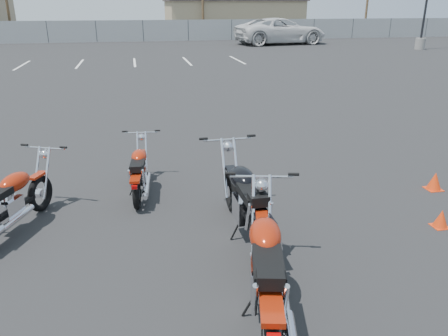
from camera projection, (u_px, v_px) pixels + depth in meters
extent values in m
plane|color=black|center=(219.00, 222.00, 6.66)|extent=(120.00, 120.00, 0.00)
torus|color=black|center=(40.00, 193.00, 6.95)|extent=(0.33, 0.58, 0.59)
cylinder|color=silver|center=(40.00, 193.00, 6.95)|extent=(0.15, 0.18, 0.16)
cube|color=black|center=(11.00, 211.00, 6.28)|extent=(0.49, 0.99, 0.06)
cube|color=silver|center=(9.00, 208.00, 6.22)|extent=(0.40, 0.45, 0.29)
cylinder|color=silver|center=(6.00, 197.00, 6.16)|extent=(0.28, 0.30, 0.26)
ellipsoid|color=#981F09|center=(15.00, 182.00, 6.32)|extent=(0.50, 0.64, 0.25)
cube|color=#981F09|center=(37.00, 175.00, 6.84)|extent=(0.25, 0.36, 0.04)
cylinder|color=silver|center=(9.00, 225.00, 6.01)|extent=(0.50, 1.03, 0.13)
cylinder|color=silver|center=(47.00, 173.00, 6.93)|extent=(0.19, 0.38, 0.77)
cylinder|color=silver|center=(37.00, 172.00, 6.96)|extent=(0.19, 0.38, 0.77)
sphere|color=silver|center=(45.00, 154.00, 7.00)|extent=(0.21, 0.21, 0.16)
cylinder|color=silver|center=(45.00, 148.00, 6.99)|extent=(0.64, 0.29, 0.03)
cylinder|color=black|center=(63.00, 147.00, 6.89)|extent=(0.12, 0.08, 0.04)
cylinder|color=black|center=(24.00, 145.00, 7.02)|extent=(0.12, 0.08, 0.04)
cylinder|color=black|center=(1.00, 224.00, 6.29)|extent=(0.15, 0.08, 0.29)
torus|color=black|center=(232.00, 191.00, 6.93)|extent=(0.13, 0.67, 0.67)
cylinder|color=silver|center=(232.00, 191.00, 6.93)|extent=(0.11, 0.18, 0.18)
torus|color=black|center=(262.00, 242.00, 5.45)|extent=(0.13, 0.67, 0.67)
cylinder|color=silver|center=(262.00, 242.00, 5.45)|extent=(0.11, 0.18, 0.18)
cube|color=black|center=(245.00, 211.00, 6.18)|extent=(0.13, 1.17, 0.07)
cube|color=silver|center=(246.00, 208.00, 6.10)|extent=(0.32, 0.43, 0.33)
cylinder|color=silver|center=(247.00, 195.00, 6.03)|extent=(0.23, 0.28, 0.29)
ellipsoid|color=black|center=(242.00, 178.00, 6.21)|extent=(0.35, 0.65, 0.29)
cube|color=black|center=(252.00, 194.00, 5.73)|extent=(0.30, 0.62, 0.11)
cube|color=black|center=(259.00, 200.00, 5.46)|extent=(0.25, 0.20, 0.13)
cube|color=black|center=(263.00, 218.00, 5.31)|extent=(0.21, 0.47, 0.06)
cube|color=black|center=(232.00, 171.00, 6.81)|extent=(0.15, 0.38, 0.04)
cylinder|color=silver|center=(269.00, 215.00, 5.54)|extent=(0.06, 0.21, 0.44)
cylinder|color=silver|center=(248.00, 217.00, 5.48)|extent=(0.06, 0.21, 0.44)
cylinder|color=silver|center=(264.00, 225.00, 5.93)|extent=(0.12, 1.23, 0.14)
cylinder|color=silver|center=(273.00, 236.00, 5.60)|extent=(0.14, 0.40, 0.15)
cylinder|color=silver|center=(236.00, 167.00, 6.95)|extent=(0.06, 0.45, 0.88)
cylinder|color=silver|center=(224.00, 168.00, 6.91)|extent=(0.06, 0.45, 0.88)
sphere|color=silver|center=(228.00, 147.00, 6.99)|extent=(0.18, 0.18, 0.18)
cylinder|color=silver|center=(227.00, 139.00, 6.97)|extent=(0.78, 0.04, 0.03)
cylinder|color=black|center=(251.00, 136.00, 7.01)|extent=(0.13, 0.04, 0.04)
cylinder|color=black|center=(203.00, 139.00, 6.85)|extent=(0.13, 0.04, 0.04)
cylinder|color=black|center=(236.00, 229.00, 6.12)|extent=(0.18, 0.03, 0.33)
cube|color=#990505|center=(271.00, 234.00, 5.07)|extent=(0.11, 0.07, 0.07)
torus|color=black|center=(142.00, 167.00, 8.19)|extent=(0.15, 0.53, 0.52)
cylinder|color=silver|center=(142.00, 167.00, 8.19)|extent=(0.10, 0.15, 0.14)
torus|color=black|center=(137.00, 194.00, 7.02)|extent=(0.15, 0.53, 0.52)
cylinder|color=silver|center=(137.00, 194.00, 7.02)|extent=(0.10, 0.15, 0.14)
cube|color=black|center=(140.00, 177.00, 7.59)|extent=(0.18, 0.91, 0.05)
cube|color=silver|center=(139.00, 175.00, 7.53)|extent=(0.27, 0.35, 0.26)
cylinder|color=silver|center=(139.00, 167.00, 7.48)|extent=(0.19, 0.23, 0.23)
ellipsoid|color=#981F09|center=(139.00, 156.00, 7.62)|extent=(0.31, 0.53, 0.22)
cube|color=black|center=(137.00, 166.00, 7.24)|extent=(0.27, 0.50, 0.09)
cube|color=black|center=(136.00, 168.00, 7.03)|extent=(0.21, 0.17, 0.10)
cube|color=#981F09|center=(135.00, 178.00, 6.91)|extent=(0.19, 0.38, 0.04)
cube|color=#981F09|center=(141.00, 153.00, 8.09)|extent=(0.14, 0.30, 0.03)
cylinder|color=silver|center=(143.00, 178.00, 7.07)|extent=(0.06, 0.16, 0.34)
cylinder|color=silver|center=(130.00, 178.00, 7.05)|extent=(0.06, 0.16, 0.34)
cylinder|color=silver|center=(147.00, 186.00, 7.38)|extent=(0.17, 0.96, 0.11)
cylinder|color=silver|center=(146.00, 191.00, 7.12)|extent=(0.13, 0.32, 0.11)
cylinder|color=silver|center=(146.00, 151.00, 8.20)|extent=(0.07, 0.35, 0.68)
cylinder|color=silver|center=(138.00, 151.00, 8.18)|extent=(0.07, 0.35, 0.68)
sphere|color=silver|center=(142.00, 137.00, 8.24)|extent=(0.15, 0.15, 0.14)
cylinder|color=silver|center=(141.00, 133.00, 8.22)|extent=(0.61, 0.09, 0.03)
cylinder|color=black|center=(157.00, 131.00, 8.22)|extent=(0.11, 0.04, 0.03)
cylinder|color=black|center=(125.00, 131.00, 8.17)|extent=(0.11, 0.04, 0.03)
cylinder|color=black|center=(133.00, 188.00, 7.56)|extent=(0.14, 0.03, 0.26)
cube|color=#990505|center=(134.00, 187.00, 6.72)|extent=(0.09, 0.06, 0.05)
torus|color=black|center=(261.00, 244.00, 5.40)|extent=(0.28, 0.69, 0.67)
cylinder|color=silver|center=(261.00, 244.00, 5.40)|extent=(0.15, 0.20, 0.18)
cube|color=black|center=(265.00, 280.00, 4.62)|extent=(0.38, 1.17, 0.07)
cube|color=silver|center=(265.00, 278.00, 4.55)|extent=(0.41, 0.49, 0.34)
cylinder|color=silver|center=(266.00, 261.00, 4.47)|extent=(0.28, 0.33, 0.30)
ellipsoid|color=#981F09|center=(265.00, 235.00, 4.66)|extent=(0.49, 0.71, 0.29)
cube|color=black|center=(268.00, 265.00, 4.16)|extent=(0.43, 0.67, 0.11)
cube|color=black|center=(270.00, 278.00, 3.88)|extent=(0.29, 0.25, 0.13)
cube|color=#981F09|center=(272.00, 307.00, 3.73)|extent=(0.31, 0.51, 0.06)
cube|color=#981F09|center=(262.00, 218.00, 5.28)|extent=(0.23, 0.41, 0.04)
cylinder|color=silver|center=(285.00, 301.00, 3.93)|extent=(0.10, 0.21, 0.44)
cylinder|color=silver|center=(255.00, 300.00, 3.94)|extent=(0.10, 0.21, 0.44)
cylinder|color=silver|center=(285.00, 306.00, 4.32)|extent=(0.39, 1.23, 0.14)
cylinder|color=silver|center=(289.00, 330.00, 3.98)|extent=(0.22, 0.42, 0.15)
cylinder|color=silver|center=(270.00, 213.00, 5.40)|extent=(0.15, 0.45, 0.89)
cylinder|color=silver|center=(253.00, 213.00, 5.40)|extent=(0.15, 0.45, 0.89)
sphere|color=silver|center=(261.00, 186.00, 5.46)|extent=(0.22, 0.22, 0.18)
cylinder|color=silver|center=(262.00, 177.00, 5.45)|extent=(0.77, 0.22, 0.03)
cylinder|color=black|center=(294.00, 174.00, 5.40)|extent=(0.14, 0.07, 0.04)
cylinder|color=black|center=(230.00, 174.00, 5.42)|extent=(0.14, 0.07, 0.04)
cylinder|color=black|center=(250.00, 303.00, 4.60)|extent=(0.18, 0.07, 0.34)
cone|color=red|center=(435.00, 181.00, 7.79)|extent=(0.25, 0.25, 0.31)
cube|color=red|center=(433.00, 189.00, 7.84)|extent=(0.27, 0.27, 0.01)
cone|color=red|center=(441.00, 218.00, 6.48)|extent=(0.21, 0.21, 0.26)
cube|color=red|center=(440.00, 226.00, 6.53)|extent=(0.23, 0.23, 0.01)
cylinder|color=gray|center=(420.00, 44.00, 31.77)|extent=(0.70, 0.70, 0.80)
cube|color=gray|center=(143.00, 31.00, 38.42)|extent=(80.00, 0.04, 1.80)
cylinder|color=black|center=(47.00, 32.00, 36.91)|extent=(0.06, 0.06, 1.80)
cylinder|color=black|center=(96.00, 31.00, 37.66)|extent=(0.06, 0.06, 1.80)
cylinder|color=black|center=(143.00, 31.00, 38.42)|extent=(0.06, 0.06, 1.80)
cylinder|color=black|center=(188.00, 30.00, 39.17)|extent=(0.06, 0.06, 1.80)
cylinder|color=black|center=(232.00, 30.00, 39.93)|extent=(0.06, 0.06, 1.80)
cylinder|color=black|center=(273.00, 29.00, 40.68)|extent=(0.06, 0.06, 1.80)
cylinder|color=black|center=(314.00, 29.00, 41.44)|extent=(0.06, 0.06, 1.80)
cylinder|color=black|center=(353.00, 28.00, 42.19)|extent=(0.06, 0.06, 1.80)
cylinder|color=black|center=(390.00, 28.00, 42.95)|extent=(0.06, 0.06, 1.80)
cylinder|color=black|center=(426.00, 28.00, 43.70)|extent=(0.06, 0.06, 1.80)
cube|color=tan|center=(232.00, 18.00, 48.27)|extent=(14.00, 9.00, 3.40)
cube|color=#433938|center=(232.00, 0.00, 47.62)|extent=(14.40, 9.40, 0.30)
cube|color=silver|center=(22.00, 65.00, 23.66)|extent=(0.12, 4.00, 0.01)
cube|color=silver|center=(80.00, 64.00, 24.23)|extent=(0.12, 4.00, 0.01)
cube|color=silver|center=(135.00, 62.00, 24.80)|extent=(0.12, 4.00, 0.01)
cube|color=silver|center=(187.00, 61.00, 25.36)|extent=(0.12, 4.00, 0.01)
cube|color=silver|center=(237.00, 60.00, 25.93)|extent=(0.12, 4.00, 0.01)
imported|color=silver|center=(281.00, 23.00, 35.55)|extent=(4.56, 9.00, 3.27)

